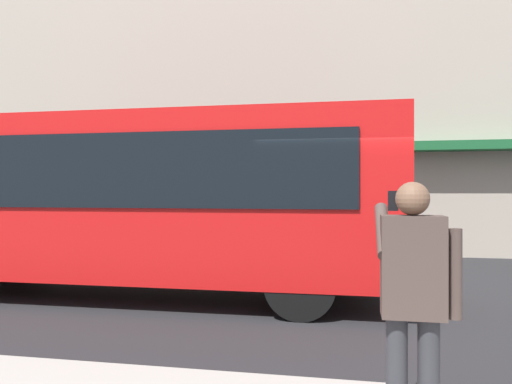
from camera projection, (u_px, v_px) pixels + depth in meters
The scene contains 4 objects.
ground_plane at pixel (348, 306), 7.74m from camera, with size 60.00×60.00×0.00m, color #232326.
building_facade_far at pixel (351, 47), 14.41m from camera, with size 28.00×1.55×12.00m.
red_bus at pixel (132, 198), 8.53m from camera, with size 9.05×2.54×3.08m.
pedestrian_photographer at pixel (413, 291), 3.23m from camera, with size 0.53×0.52×1.70m.
Camera 1 is at (-0.08, 7.87, 1.78)m, focal length 34.80 mm.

